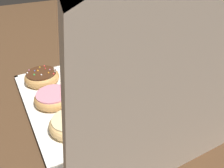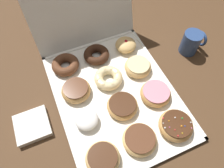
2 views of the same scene
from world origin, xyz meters
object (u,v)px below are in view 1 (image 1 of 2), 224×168
chocolate_frosted_donut_0 (110,60)px  chocolate_frosted_donut_4 (95,86)px  chocolate_frosted_donut_6 (151,95)px  glazed_ring_donut_8 (70,124)px  chocolate_cake_ring_donut_9 (182,121)px  chocolate_cake_ring_donut_10 (141,138)px  sprinkle_donut_2 (42,77)px  napkin_stack (180,76)px  donut_box (103,102)px  chocolate_frosted_donut_1 (80,69)px  jelly_filled_donut_11 (87,158)px  powdered_filled_donut_3 (130,76)px  pink_frosted_donut_5 (53,98)px  cruller_donut_7 (115,108)px

chocolate_frosted_donut_0 → chocolate_frosted_donut_4: 0.20m
chocolate_frosted_donut_6 → glazed_ring_donut_8: chocolate_frosted_donut_6 is taller
chocolate_cake_ring_donut_9 → chocolate_cake_ring_donut_10: 0.13m
sprinkle_donut_2 → glazed_ring_donut_8: sprinkle_donut_2 is taller
chocolate_frosted_donut_4 → chocolate_cake_ring_donut_9: 0.30m
sprinkle_donut_2 → glazed_ring_donut_8: 0.28m
chocolate_frosted_donut_4 → chocolate_cake_ring_donut_10: (-0.00, 0.26, -0.00)m
chocolate_cake_ring_donut_10 → chocolate_cake_ring_donut_9: bearing=-179.9°
chocolate_frosted_donut_6 → napkin_stack: 0.20m
donut_box → chocolate_frosted_donut_1: chocolate_frosted_donut_1 is taller
jelly_filled_donut_11 → powdered_filled_donut_3: bearing=-136.5°
chocolate_frosted_donut_1 → chocolate_cake_ring_donut_9: (-0.13, 0.40, -0.00)m
chocolate_cake_ring_donut_10 → powdered_filled_donut_3: bearing=-117.1°
chocolate_frosted_donut_1 → glazed_ring_donut_8: 0.30m
chocolate_frosted_donut_0 → pink_frosted_donut_5: chocolate_frosted_donut_0 is taller
donut_box → jelly_filled_donut_11: bearing=55.5°
chocolate_frosted_donut_4 → glazed_ring_donut_8: 0.19m
chocolate_cake_ring_donut_10 → napkin_stack: bearing=-147.2°
jelly_filled_donut_11 → napkin_stack: bearing=-156.2°
glazed_ring_donut_8 → jelly_filled_donut_11: bearing=88.2°
sprinkle_donut_2 → napkin_stack: bearing=156.3°
sprinkle_donut_2 → glazed_ring_donut_8: bearing=90.9°
sprinkle_donut_2 → chocolate_frosted_donut_4: sprinkle_donut_2 is taller
chocolate_frosted_donut_1 → powdered_filled_donut_3: 0.19m
cruller_donut_7 → chocolate_cake_ring_donut_10: 0.13m
chocolate_frosted_donut_6 → napkin_stack: size_ratio=0.96×
chocolate_frosted_donut_0 → chocolate_cake_ring_donut_10: size_ratio=1.02×
chocolate_frosted_donut_0 → powdered_filled_donut_3: size_ratio=1.33×
chocolate_cake_ring_donut_9 → glazed_ring_donut_8: bearing=-25.5°
chocolate_frosted_donut_0 → napkin_stack: chocolate_frosted_donut_0 is taller
chocolate_frosted_donut_0 → chocolate_cake_ring_donut_10: (0.13, 0.41, -0.00)m
chocolate_frosted_donut_4 → glazed_ring_donut_8: size_ratio=1.03×
sprinkle_donut_2 → chocolate_cake_ring_donut_10: (-0.14, 0.41, -0.00)m
glazed_ring_donut_8 → jelly_filled_donut_11: 0.13m
sprinkle_donut_2 → pink_frosted_donut_5: sprinkle_donut_2 is taller
cruller_donut_7 → chocolate_cake_ring_donut_9: size_ratio=1.00×
chocolate_frosted_donut_4 → cruller_donut_7: (-0.00, 0.13, 0.00)m
powdered_filled_donut_3 → donut_box: bearing=24.4°
chocolate_frosted_donut_0 → sprinkle_donut_2: sprinkle_donut_2 is taller
chocolate_frosted_donut_4 → chocolate_frosted_donut_0: bearing=-132.7°
powdered_filled_donut_3 → jelly_filled_donut_11: (0.28, 0.26, 0.00)m
chocolate_frosted_donut_6 → cruller_donut_7: (0.13, 0.00, -0.00)m
sprinkle_donut_2 → glazed_ring_donut_8: (-0.00, 0.28, -0.00)m
powdered_filled_donut_3 → napkin_stack: powdered_filled_donut_3 is taller
powdered_filled_donut_3 → pink_frosted_donut_5: 0.28m
chocolate_frosted_donut_0 → powdered_filled_donut_3: bearing=91.2°
pink_frosted_donut_5 → sprinkle_donut_2: bearing=-90.0°
chocolate_frosted_donut_0 → glazed_ring_donut_8: 0.39m
chocolate_frosted_donut_4 → pink_frosted_donut_5: (0.14, -0.00, 0.00)m
donut_box → chocolate_frosted_donut_6: 0.15m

